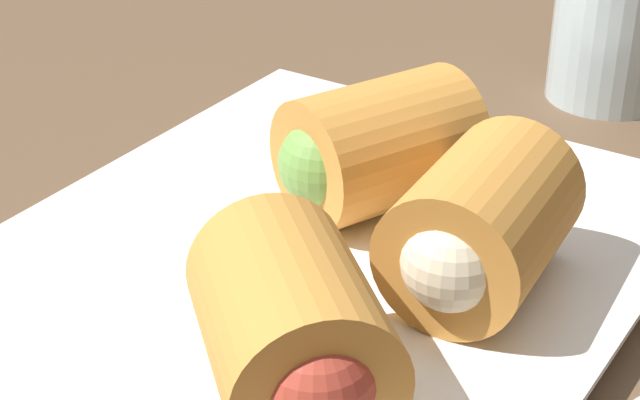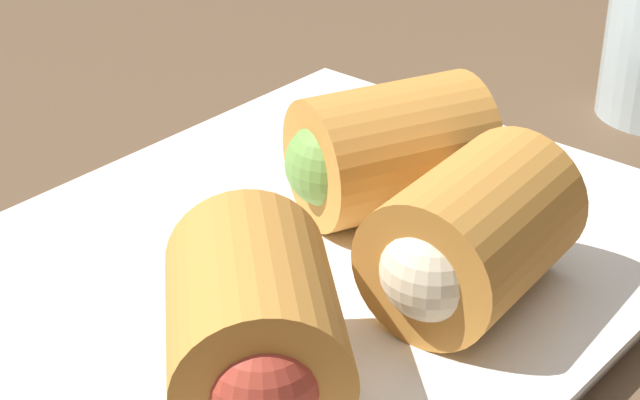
% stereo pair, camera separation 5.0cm
% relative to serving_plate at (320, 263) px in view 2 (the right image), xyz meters
% --- Properties ---
extents(table_surface, '(1.80, 1.40, 0.02)m').
position_rel_serving_plate_xyz_m(table_surface, '(0.02, -0.01, -0.02)').
color(table_surface, brown).
rests_on(table_surface, ground).
extents(serving_plate, '(0.31, 0.25, 0.01)m').
position_rel_serving_plate_xyz_m(serving_plate, '(0.00, 0.00, 0.00)').
color(serving_plate, white).
rests_on(serving_plate, table_surface).
extents(roll_front_left, '(0.09, 0.08, 0.06)m').
position_rel_serving_plate_xyz_m(roll_front_left, '(0.04, 0.00, 0.04)').
color(roll_front_left, '#C68438').
rests_on(roll_front_left, serving_plate).
extents(roll_front_right, '(0.09, 0.10, 0.06)m').
position_rel_serving_plate_xyz_m(roll_front_right, '(-0.09, -0.05, 0.04)').
color(roll_front_right, '#C68438').
rests_on(roll_front_right, serving_plate).
extents(roll_back_left, '(0.09, 0.06, 0.06)m').
position_rel_serving_plate_xyz_m(roll_back_left, '(0.00, -0.07, 0.04)').
color(roll_back_left, '#C68438').
rests_on(roll_back_left, serving_plate).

